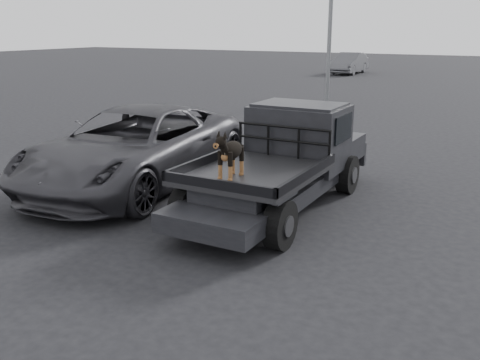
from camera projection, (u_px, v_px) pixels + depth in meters
The scene contains 7 objects.
ground at pixel (258, 241), 8.29m from camera, with size 120.00×120.00×0.00m, color black.
flatbed_ute at pixel (278, 183), 9.69m from camera, with size 2.00×5.40×0.92m, color black, non-canonical shape.
ute_cab at pixel (299, 126), 10.24m from camera, with size 1.72×1.30×0.88m, color black, non-canonical shape.
headache_rack at pixel (283, 142), 9.66m from camera, with size 1.80×0.08×0.55m, color black, non-canonical shape.
dog at pixel (231, 154), 8.31m from camera, with size 0.32×0.60×0.74m, color black, non-canonical shape.
parked_suv at pixel (135, 147), 11.00m from camera, with size 2.67×5.79×1.61m, color #333338.
distant_car_a at pixel (349, 63), 37.39m from camera, with size 1.53×4.39×1.45m, color #515156.
Camera 1 is at (3.46, -6.89, 3.20)m, focal length 40.00 mm.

